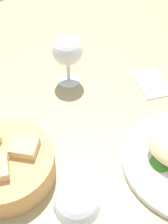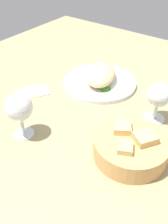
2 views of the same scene
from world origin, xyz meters
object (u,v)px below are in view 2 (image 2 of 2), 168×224
(wine_glass_near, at_px, (19,109))
(plate, at_px, (100,82))
(bread_basket, at_px, (131,147))
(folded_napkin, at_px, (32,92))
(wine_glass_far, at_px, (159,96))

(wine_glass_near, bearing_deg, plate, 176.55)
(bread_basket, distance_m, wine_glass_near, 0.31)
(bread_basket, xyz_separation_m, wine_glass_near, (0.11, -0.28, 0.06))
(wine_glass_near, bearing_deg, folded_napkin, -140.38)
(plate, xyz_separation_m, folded_napkin, (0.19, -0.16, -0.00))
(plate, bearing_deg, wine_glass_far, 74.12)
(wine_glass_far, height_order, folded_napkin, wine_glass_far)
(plate, distance_m, wine_glass_near, 0.37)
(bread_basket, relative_size, wine_glass_far, 1.53)
(bread_basket, distance_m, wine_glass_far, 0.19)
(wine_glass_near, relative_size, wine_glass_far, 1.07)
(plate, bearing_deg, bread_basket, 46.27)
(bread_basket, bearing_deg, folded_napkin, -97.66)
(bread_basket, relative_size, wine_glass_near, 1.42)
(plate, relative_size, folded_napkin, 2.42)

